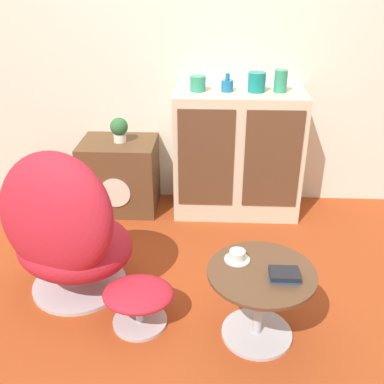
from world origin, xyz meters
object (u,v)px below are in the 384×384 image
vase_inner_right (257,82)px  sideboard (237,154)px  vase_leftmost (198,83)px  book_stack (284,275)px  vase_rightmost (281,81)px  vase_inner_left (227,85)px  ottoman (139,298)px  teacup (237,256)px  egg_chair (66,232)px  potted_plant (119,129)px  coffee_table (260,295)px  tv_console (120,175)px

vase_inner_right → sideboard: bearing=-178.0°
vase_leftmost → book_stack: vase_leftmost is taller
vase_rightmost → vase_inner_left: bearing=180.0°
sideboard → vase_inner_right: 0.56m
ottoman → teacup: size_ratio=2.91×
egg_chair → teacup: (0.96, -0.21, 0.02)m
egg_chair → vase_inner_right: (1.12, 1.08, 0.61)m
ottoman → potted_plant: 1.45m
ottoman → vase_inner_right: bearing=62.9°
vase_inner_right → vase_rightmost: 0.17m
potted_plant → book_stack: (1.06, -1.43, -0.23)m
vase_rightmost → book_stack: (-0.11, -1.43, -0.60)m
potted_plant → teacup: 1.56m
coffee_table → vase_inner_left: bearing=96.6°
sideboard → potted_plant: 0.91m
potted_plant → egg_chair: bearing=-95.9°
sideboard → coffee_table: bearing=-87.2°
potted_plant → vase_inner_left: bearing=0.0°
egg_chair → potted_plant: 1.12m
ottoman → book_stack: book_stack is taller
ottoman → potted_plant: bearing=103.8°
book_stack → potted_plant: bearing=126.6°
egg_chair → vase_inner_left: vase_inner_left is taller
tv_console → vase_inner_right: vase_inner_right is taller
egg_chair → ottoman: 0.56m
tv_console → teacup: size_ratio=4.36×
ottoman → coffee_table: coffee_table is taller
vase_inner_left → egg_chair: bearing=-130.1°
ottoman → vase_leftmost: vase_leftmost is taller
tv_console → teacup: (0.86, -1.30, 0.16)m
tv_console → coffee_table: (0.98, -1.39, -0.02)m
tv_console → teacup: tv_console is taller
vase_inner_left → sideboard: bearing=-2.3°
vase_leftmost → vase_rightmost: size_ratio=0.73×
vase_leftmost → vase_rightmost: (0.58, 0.00, 0.02)m
egg_chair → ottoman: egg_chair is taller
sideboard → vase_inner_right: vase_inner_right is taller
tv_console → vase_inner_left: bearing=0.1°
teacup → egg_chair: bearing=167.5°
vase_inner_left → vase_rightmost: size_ratio=0.82×
sideboard → vase_leftmost: vase_leftmost is taller
sideboard → vase_rightmost: (0.28, 0.00, 0.56)m
teacup → book_stack: teacup is taller
vase_leftmost → book_stack: bearing=-71.8°
tv_console → potted_plant: (0.02, 0.00, 0.38)m
tv_console → egg_chair: (-0.09, -1.08, 0.14)m
vase_inner_left → vase_rightmost: bearing=0.0°
book_stack → vase_rightmost: bearing=85.6°
ottoman → teacup: 0.58m
potted_plant → tv_console: bearing=-177.5°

